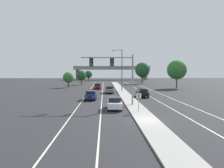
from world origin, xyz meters
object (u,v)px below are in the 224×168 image
Objects in this scene: car_oncoming_navy at (91,95)px; tree_far_left_a at (88,74)px; tree_far_left_c at (68,78)px; tree_far_left_b at (81,75)px; tree_far_right_a at (177,70)px; car_oncoming_grey at (110,89)px; median_sign_post at (139,99)px; car_oncoming_white at (115,103)px; tree_far_right_b at (142,70)px; car_oncoming_darkred at (98,86)px; overhead_signal_mast at (116,69)px; street_lamp_median at (121,68)px; tree_far_right_c at (143,74)px; car_receding_black at (142,93)px.

car_oncoming_navy is 66.58m from tree_far_left_a.
car_oncoming_navy is 0.97× the size of tree_far_left_c.
tree_far_left_b is 33.22m from tree_far_right_a.
median_sign_post is at bearing -82.65° from car_oncoming_grey.
tree_far_right_b reaches higher than car_oncoming_white.
car_oncoming_darkred is at bearing -124.71° from tree_far_right_b.
median_sign_post is at bearing -64.69° from overhead_signal_mast.
car_oncoming_grey is at bearing 91.66° from overhead_signal_mast.
median_sign_post is at bearing -81.56° from tree_far_left_a.
car_oncoming_grey is at bearing 72.67° from car_oncoming_navy.
median_sign_post is at bearing -89.56° from street_lamp_median.
tree_far_right_c is at bearing 50.21° from tree_far_left_c.
median_sign_post is at bearing -61.29° from car_oncoming_navy.
car_receding_black is 40.38m from tree_far_left_b.
car_oncoming_white and car_receding_black have the same top height.
tree_far_left_c is at bearing -101.56° from tree_far_left_b.
car_oncoming_darkred is 0.54× the size of tree_far_right_b.
car_oncoming_grey is 37.98m from tree_far_right_b.
car_oncoming_navy is at bearing -107.85° from tree_far_right_c.
car_oncoming_navy is at bearing -81.87° from tree_far_left_b.
street_lamp_median is 29.18m from tree_far_left_b.
median_sign_post is 75.31m from tree_far_right_c.
car_oncoming_white is 39.85m from tree_far_right_a.
median_sign_post is at bearing -69.53° from tree_far_left_c.
car_oncoming_white is at bearing -83.41° from tree_far_left_a.
car_oncoming_grey is at bearing -145.79° from tree_far_right_a.
street_lamp_median is at bearing 83.79° from overhead_signal_mast.
car_oncoming_darkred is at bearing 99.93° from median_sign_post.
car_oncoming_grey is 0.97× the size of tree_far_left_c.
overhead_signal_mast is at bearing -58.78° from car_oncoming_navy.
tree_far_right_a is at bearing -55.70° from tree_far_left_a.
tree_far_right_c is (20.01, 62.16, 2.67)m from car_oncoming_navy.
car_oncoming_navy is 1.00× the size of car_receding_black.
street_lamp_median is 1.96× the size of tree_far_left_a.
car_oncoming_white is at bearing -119.65° from tree_far_right_a.
car_oncoming_navy is 0.84× the size of tree_far_right_c.
tree_far_right_b is (17.04, 46.51, 4.56)m from car_oncoming_navy.
tree_far_right_a reaches higher than car_receding_black.
tree_far_right_b reaches higher than tree_far_left_a.
tree_far_left_a is at bearing 98.90° from car_oncoming_grey.
car_receding_black is (9.62, 3.44, 0.00)m from car_oncoming_navy.
street_lamp_median is at bearing -43.19° from tree_far_left_c.
car_oncoming_white is at bearing -102.80° from tree_far_right_c.
tree_far_left_a is (-11.42, 52.11, -2.47)m from street_lamp_median.
car_oncoming_navy is 29.36m from tree_far_left_c.
tree_far_right_b is (-2.97, -15.64, 1.89)m from tree_far_right_c.
tree_far_left_a reaches higher than car_receding_black.
tree_far_right_c reaches higher than car_receding_black.
car_receding_black is 25.70m from tree_far_right_a.
car_receding_black is (3.09, 15.36, -0.77)m from median_sign_post.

